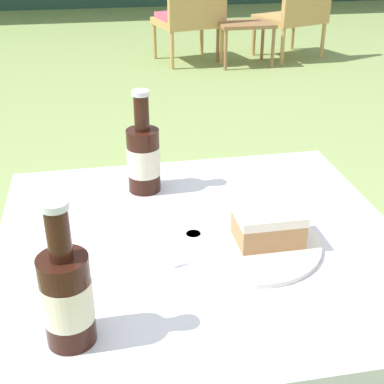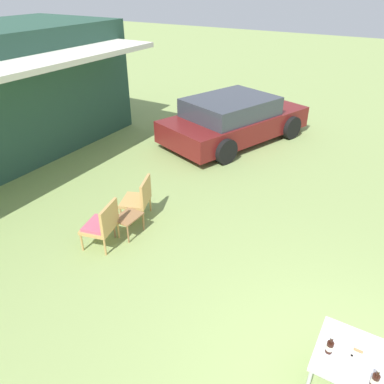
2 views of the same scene
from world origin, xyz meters
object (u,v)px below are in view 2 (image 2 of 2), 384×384
object	(u,v)px
patio_table	(351,360)
cola_bottle_far	(375,380)
wicker_chair_cushioned	(102,224)
cake_on_plate	(359,348)
parked_car	(234,119)
wicker_chair_plain	(139,197)
cola_bottle_near	(330,347)
garden_side_table	(128,218)

from	to	relation	value
patio_table	cola_bottle_far	world-z (taller)	cola_bottle_far
wicker_chair_cushioned	cake_on_plate	distance (m)	4.21
patio_table	cola_bottle_far	distance (m)	0.36
parked_car	wicker_chair_plain	xyz separation A→B (m)	(-4.51, -0.16, -0.16)
cake_on_plate	cola_bottle_near	bearing A→B (deg)	124.83
wicker_chair_cushioned	cola_bottle_near	distance (m)	3.99
wicker_chair_plain	garden_side_table	size ratio (longest dim) A/B	1.71
wicker_chair_cushioned	cola_bottle_far	world-z (taller)	cola_bottle_far
cola_bottle_near	cola_bottle_far	xyz separation A→B (m)	(-0.15, -0.45, 0.00)
patio_table	cola_bottle_far	bearing A→B (deg)	-136.38
wicker_chair_plain	patio_table	size ratio (longest dim) A/B	1.09
parked_car	cola_bottle_far	bearing A→B (deg)	-125.64
cake_on_plate	cola_bottle_near	distance (m)	0.33
parked_car	cola_bottle_near	distance (m)	7.51
wicker_chair_cushioned	cola_bottle_near	xyz separation A→B (m)	(-0.82, -3.89, 0.34)
cola_bottle_far	wicker_chair_plain	bearing A→B (deg)	65.43
wicker_chair_plain	garden_side_table	xyz separation A→B (m)	(-0.53, -0.15, -0.12)
garden_side_table	cola_bottle_near	bearing A→B (deg)	-109.15
parked_car	wicker_chair_cushioned	xyz separation A→B (m)	(-5.52, -0.15, -0.17)
wicker_chair_cushioned	patio_table	xyz separation A→B (m)	(-0.73, -4.11, 0.19)
garden_side_table	cola_bottle_near	xyz separation A→B (m)	(-1.29, -3.72, 0.46)
patio_table	cola_bottle_near	bearing A→B (deg)	110.23
cake_on_plate	parked_car	bearing A→B (deg)	34.94
parked_car	wicker_chair_cushioned	size ratio (longest dim) A/B	5.54
patio_table	wicker_chair_cushioned	bearing A→B (deg)	79.88
patio_table	cola_bottle_far	xyz separation A→B (m)	(-0.24, -0.23, 0.16)
patio_table	cola_bottle_near	size ratio (longest dim) A/B	3.37
wicker_chair_cushioned	cola_bottle_far	distance (m)	4.46
wicker_chair_plain	cola_bottle_near	distance (m)	4.29
wicker_chair_cushioned	parked_car	bearing A→B (deg)	167.56
patio_table	cake_on_plate	xyz separation A→B (m)	(0.10, -0.04, 0.10)
wicker_chair_plain	cola_bottle_far	world-z (taller)	cola_bottle_far
wicker_chair_plain	patio_table	distance (m)	4.45
cake_on_plate	cola_bottle_far	bearing A→B (deg)	-150.78
garden_side_table	cola_bottle_far	xyz separation A→B (m)	(-1.45, -4.17, 0.46)
wicker_chair_cushioned	patio_table	distance (m)	4.18
parked_car	wicker_chair_cushioned	bearing A→B (deg)	-158.79
cola_bottle_near	cola_bottle_far	bearing A→B (deg)	-108.76
wicker_chair_cushioned	wicker_chair_plain	xyz separation A→B (m)	(1.00, -0.02, 0.01)
garden_side_table	cake_on_plate	distance (m)	4.16
garden_side_table	cola_bottle_far	distance (m)	4.44
wicker_chair_plain	cola_bottle_near	world-z (taller)	cola_bottle_near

